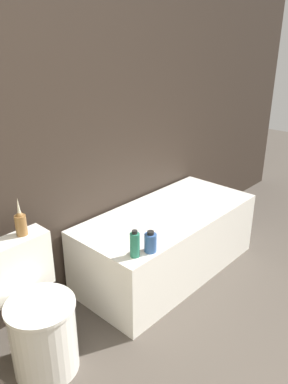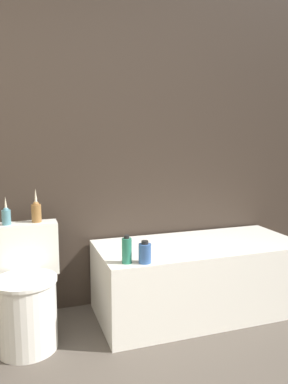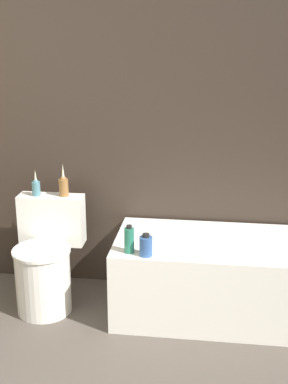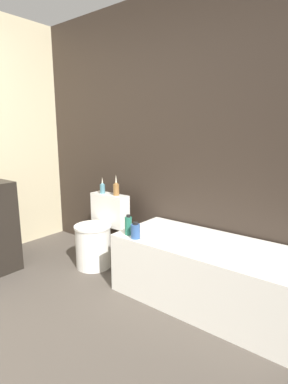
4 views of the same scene
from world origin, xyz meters
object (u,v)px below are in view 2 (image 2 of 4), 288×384
at_px(toilet, 26,294).
at_px(shampoo_bottle_tall, 127,250).
at_px(shampoo_bottle_short, 145,253).
at_px(vase_gold, 6,215).
at_px(bathtub, 199,277).
at_px(vase_silver, 36,211).

bearing_deg(toilet, shampoo_bottle_tall, -18.15).
height_order(toilet, shampoo_bottle_short, toilet).
xyz_separation_m(toilet, vase_gold, (-0.09, 0.17, 0.46)).
bearing_deg(vase_gold, bathtub, -5.44).
bearing_deg(toilet, vase_gold, 118.32).
relative_size(bathtub, vase_silver, 6.66).
distance_m(bathtub, toilet, 1.20).
bearing_deg(vase_gold, shampoo_bottle_tall, -28.07).
distance_m(toilet, vase_silver, 0.52).
xyz_separation_m(toilet, shampoo_bottle_tall, (0.59, -0.19, 0.28)).
distance_m(vase_gold, vase_silver, 0.18).
bearing_deg(vase_gold, vase_silver, 5.50).
relative_size(bathtub, shampoo_bottle_tall, 8.42).
relative_size(vase_silver, shampoo_bottle_tall, 1.26).
bearing_deg(toilet, bathtub, 2.24).
bearing_deg(bathtub, toilet, -177.76).
relative_size(shampoo_bottle_tall, shampoo_bottle_short, 1.26).
height_order(bathtub, toilet, toilet).
height_order(vase_silver, shampoo_bottle_short, vase_silver).
height_order(toilet, shampoo_bottle_tall, toilet).
bearing_deg(shampoo_bottle_tall, shampoo_bottle_short, -16.91).
bearing_deg(vase_silver, toilet, -116.02).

